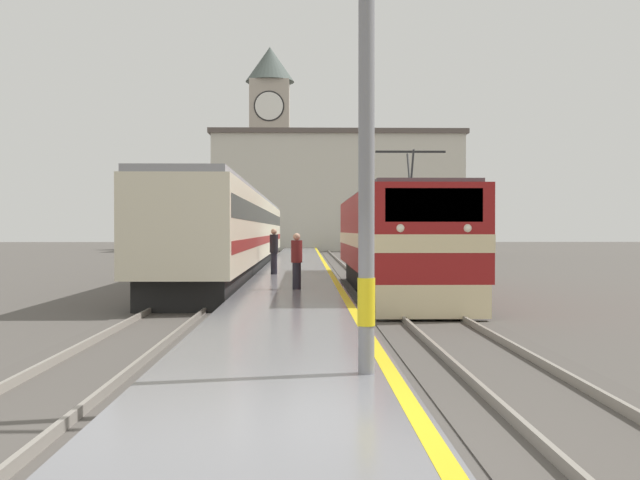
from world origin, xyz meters
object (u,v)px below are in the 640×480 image
Objects in this scene: second_waiting_passenger at (274,250)px; person_on_platform at (297,260)px; clock_tower at (270,141)px; catenary_mast at (378,64)px; passenger_train at (239,232)px; locomotive_train at (394,242)px.

person_on_platform is at bearing -82.54° from second_waiting_passenger.
person_on_platform is 0.07× the size of clock_tower.
clock_tower is at bearing 92.81° from second_waiting_passenger.
passenger_train is at bearing 98.43° from catenary_mast.
clock_tower is at bearing 93.37° from person_on_platform.
second_waiting_passenger reaches higher than person_on_platform.
second_waiting_passenger is at bearing 95.87° from catenary_mast.
passenger_train is 1.64× the size of clock_tower.
passenger_train is 49.69m from clock_tower.
catenary_mast is (-2.15, -16.19, 2.47)m from locomotive_train.
passenger_train is at bearing 105.25° from second_waiting_passenger.
second_waiting_passenger is at bearing 97.46° from person_on_platform.
catenary_mast is at bearing -84.13° from second_waiting_passenger.
locomotive_train is at bearing -48.29° from second_waiting_passenger.
clock_tower reaches higher than second_waiting_passenger.
catenary_mast is at bearing -81.57° from passenger_train.
passenger_train is 22.44× the size of person_on_platform.
passenger_train is (-6.40, 12.49, 0.28)m from locomotive_train.
clock_tower is at bearing 96.60° from locomotive_train.
person_on_platform is (-1.16, 13.34, -2.97)m from catenary_mast.
catenary_mast reaches higher than locomotive_train.
second_waiting_passenger is (-1.01, 7.68, 0.09)m from person_on_platform.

